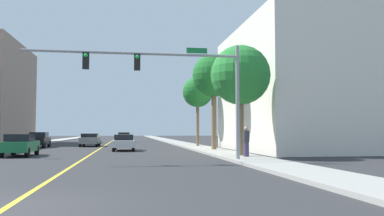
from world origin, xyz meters
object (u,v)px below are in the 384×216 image
at_px(car_black, 39,140).
at_px(car_yellow, 124,137).
at_px(traffic_signal_mast, 172,75).
at_px(palm_far, 198,93).
at_px(car_gray, 90,139).
at_px(palm_near, 240,76).
at_px(pedestrian, 246,142).
at_px(palm_mid, 214,76).
at_px(car_silver, 124,142).
at_px(car_green, 20,145).

xyz_separation_m(car_black, car_yellow, (8.14, 19.03, -0.03)).
xyz_separation_m(traffic_signal_mast, palm_far, (4.80, 19.54, 1.01)).
relative_size(traffic_signal_mast, car_gray, 2.61).
height_order(palm_near, pedestrian, palm_near).
xyz_separation_m(car_gray, car_black, (-4.78, -2.01, 0.04)).
height_order(palm_far, car_gray, palm_far).
relative_size(palm_mid, car_gray, 1.84).
xyz_separation_m(car_yellow, pedestrian, (7.31, -38.30, 0.27)).
height_order(palm_near, car_yellow, palm_near).
relative_size(palm_near, car_gray, 1.59).
relative_size(car_silver, pedestrian, 2.54).
xyz_separation_m(palm_near, palm_mid, (0.13, 8.24, 1.09)).
height_order(car_green, pedestrian, pedestrian).
xyz_separation_m(palm_near, car_silver, (-7.09, 10.19, -4.31)).
bearing_deg(car_black, pedestrian, 128.08).
distance_m(palm_mid, car_gray, 16.93).
relative_size(car_gray, car_black, 1.10).
relative_size(palm_near, car_green, 1.64).
bearing_deg(palm_far, car_gray, 161.78).
distance_m(palm_far, car_silver, 10.80).
bearing_deg(palm_mid, traffic_signal_mast, -112.59).
height_order(traffic_signal_mast, palm_mid, palm_mid).
xyz_separation_m(palm_mid, car_silver, (-7.22, 1.95, -5.40)).
bearing_deg(car_black, palm_near, 129.93).
xyz_separation_m(car_silver, pedestrian, (7.06, -11.38, 0.31)).
bearing_deg(palm_mid, car_silver, 164.88).
height_order(car_silver, car_green, car_green).
bearing_deg(traffic_signal_mast, palm_mid, 67.41).
bearing_deg(car_gray, car_black, -156.41).
bearing_deg(car_gray, car_green, -99.29).
bearing_deg(car_gray, traffic_signal_mast, -74.35).
bearing_deg(palm_near, palm_far, 89.20).
distance_m(palm_near, palm_far, 16.50).
xyz_separation_m(palm_near, car_gray, (-10.71, 20.09, -4.27)).
distance_m(car_gray, car_green, 16.65).
relative_size(car_silver, car_gray, 1.03).
distance_m(car_gray, car_yellow, 17.35).
xyz_separation_m(palm_mid, pedestrian, (-0.16, -9.43, -5.10)).
distance_m(palm_far, car_green, 19.46).
distance_m(traffic_signal_mast, palm_mid, 12.33).
height_order(palm_mid, car_yellow, palm_mid).
bearing_deg(palm_mid, palm_near, -90.89).
bearing_deg(car_silver, car_yellow, 90.97).
height_order(car_silver, pedestrian, pedestrian).
distance_m(traffic_signal_mast, palm_near, 5.52).
bearing_deg(car_silver, palm_far, 41.14).
bearing_deg(palm_far, palm_mid, -90.71).
distance_m(car_silver, car_gray, 10.54).
distance_m(traffic_signal_mast, car_gray, 24.24).
relative_size(palm_near, palm_far, 0.96).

